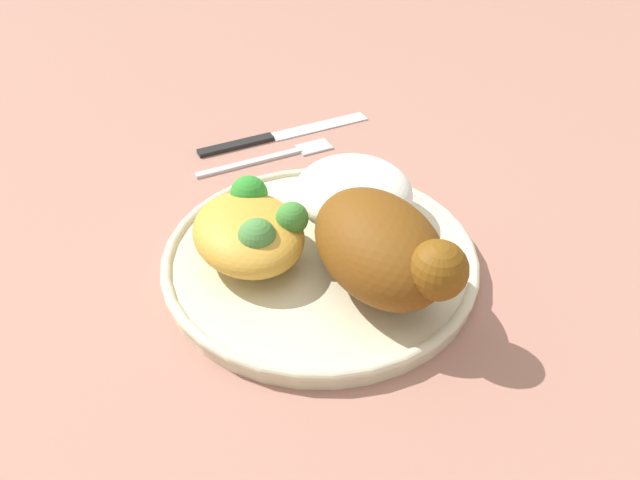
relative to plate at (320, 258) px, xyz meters
The scene contains 7 objects.
ground_plane 0.01m from the plate, ahead, with size 2.00×2.00×0.00m, color #A47060.
plate is the anchor object (origin of this frame).
roasted_chicken 0.07m from the plate, 21.12° to the left, with size 0.13×0.08×0.07m.
rice_pile 0.06m from the plate, 122.97° to the left, with size 0.10×0.10×0.04m, color white.
mac_cheese_with_broccoli 0.06m from the plate, 115.04° to the right, with size 0.10×0.08×0.05m.
fork 0.17m from the plate, 168.70° to the left, with size 0.02×0.14×0.01m.
knife 0.21m from the plate, 167.08° to the left, with size 0.02×0.19×0.01m.
Camera 1 is at (0.32, -0.17, 0.32)m, focal length 34.42 mm.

